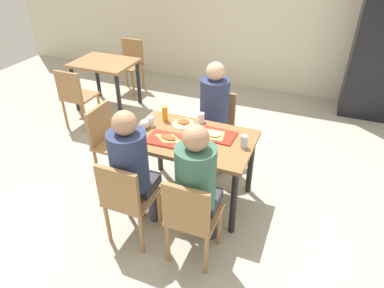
% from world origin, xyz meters
% --- Properties ---
extents(ground_plane, '(10.00, 10.00, 0.02)m').
position_xyz_m(ground_plane, '(0.00, 0.00, -0.01)').
color(ground_plane, '#B2AD9E').
extents(back_wall, '(10.00, 0.10, 2.80)m').
position_xyz_m(back_wall, '(0.00, 3.20, 1.40)').
color(back_wall, beige).
rests_on(back_wall, ground_plane).
extents(main_table, '(1.18, 0.76, 0.74)m').
position_xyz_m(main_table, '(0.00, 0.00, 0.64)').
color(main_table, olive).
rests_on(main_table, ground_plane).
extents(chair_near_left, '(0.40, 0.40, 0.86)m').
position_xyz_m(chair_near_left, '(-0.30, -0.76, 0.51)').
color(chair_near_left, '#9E7247').
rests_on(chair_near_left, ground_plane).
extents(chair_near_right, '(0.40, 0.40, 0.86)m').
position_xyz_m(chair_near_right, '(0.30, -0.76, 0.51)').
color(chair_near_right, '#9E7247').
rests_on(chair_near_right, ground_plane).
extents(chair_far_side, '(0.40, 0.40, 0.86)m').
position_xyz_m(chair_far_side, '(0.00, 0.76, 0.51)').
color(chair_far_side, '#9E7247').
rests_on(chair_far_side, ground_plane).
extents(chair_left_end, '(0.40, 0.40, 0.86)m').
position_xyz_m(chair_left_end, '(-0.97, 0.00, 0.51)').
color(chair_left_end, '#9E7247').
rests_on(chair_left_end, ground_plane).
extents(person_in_red, '(0.32, 0.42, 1.27)m').
position_xyz_m(person_in_red, '(-0.30, -0.62, 0.75)').
color(person_in_red, '#383842').
rests_on(person_in_red, ground_plane).
extents(person_in_brown_jacket, '(0.32, 0.42, 1.27)m').
position_xyz_m(person_in_brown_jacket, '(0.30, -0.62, 0.75)').
color(person_in_brown_jacket, '#383842').
rests_on(person_in_brown_jacket, ground_plane).
extents(person_far_side, '(0.32, 0.42, 1.27)m').
position_xyz_m(person_far_side, '(-0.00, 0.62, 0.75)').
color(person_far_side, '#383842').
rests_on(person_far_side, ground_plane).
extents(tray_red_near, '(0.37, 0.27, 0.02)m').
position_xyz_m(tray_red_near, '(-0.21, -0.13, 0.75)').
color(tray_red_near, red).
rests_on(tray_red_near, main_table).
extents(tray_red_far, '(0.37, 0.27, 0.02)m').
position_xyz_m(tray_red_far, '(0.21, 0.11, 0.75)').
color(tray_red_far, red).
rests_on(tray_red_far, main_table).
extents(paper_plate_center, '(0.22, 0.22, 0.01)m').
position_xyz_m(paper_plate_center, '(-0.18, 0.21, 0.74)').
color(paper_plate_center, white).
rests_on(paper_plate_center, main_table).
extents(paper_plate_near_edge, '(0.22, 0.22, 0.01)m').
position_xyz_m(paper_plate_near_edge, '(0.18, -0.21, 0.74)').
color(paper_plate_near_edge, white).
rests_on(paper_plate_near_edge, main_table).
extents(pizza_slice_a, '(0.24, 0.15, 0.02)m').
position_xyz_m(pizza_slice_a, '(-0.19, -0.12, 0.76)').
color(pizza_slice_a, tan).
rests_on(pizza_slice_a, tray_red_near).
extents(pizza_slice_b, '(0.26, 0.26, 0.02)m').
position_xyz_m(pizza_slice_b, '(0.19, 0.10, 0.76)').
color(pizza_slice_b, '#DBAD60').
rests_on(pizza_slice_b, tray_red_far).
extents(pizza_slice_c, '(0.19, 0.18, 0.02)m').
position_xyz_m(pizza_slice_c, '(-0.19, 0.23, 0.76)').
color(pizza_slice_c, tan).
rests_on(pizza_slice_c, paper_plate_center).
extents(pizza_slice_d, '(0.26, 0.27, 0.02)m').
position_xyz_m(pizza_slice_d, '(0.18, -0.19, 0.76)').
color(pizza_slice_d, '#C68C47').
rests_on(pizza_slice_d, paper_plate_near_edge).
extents(plastic_cup_a, '(0.07, 0.07, 0.10)m').
position_xyz_m(plastic_cup_a, '(-0.03, 0.32, 0.79)').
color(plastic_cup_a, white).
rests_on(plastic_cup_a, main_table).
extents(plastic_cup_b, '(0.07, 0.07, 0.10)m').
position_xyz_m(plastic_cup_b, '(0.03, -0.32, 0.79)').
color(plastic_cup_b, white).
rests_on(plastic_cup_b, main_table).
extents(plastic_cup_c, '(0.07, 0.07, 0.10)m').
position_xyz_m(plastic_cup_c, '(-0.47, 0.06, 0.79)').
color(plastic_cup_c, white).
rests_on(plastic_cup_c, main_table).
extents(soda_can, '(0.07, 0.07, 0.12)m').
position_xyz_m(soda_can, '(0.50, 0.02, 0.80)').
color(soda_can, '#B7BCC6').
rests_on(soda_can, main_table).
extents(condiment_bottle, '(0.06, 0.06, 0.16)m').
position_xyz_m(condiment_bottle, '(-0.38, 0.21, 0.82)').
color(condiment_bottle, orange).
rests_on(condiment_bottle, main_table).
extents(foil_bundle, '(0.10, 0.10, 0.10)m').
position_xyz_m(foil_bundle, '(-0.50, -0.02, 0.79)').
color(foil_bundle, silver).
rests_on(foil_bundle, main_table).
extents(drink_fridge, '(0.70, 0.60, 1.90)m').
position_xyz_m(drink_fridge, '(1.71, 2.85, 0.95)').
color(drink_fridge, black).
rests_on(drink_fridge, ground_plane).
extents(background_table, '(0.90, 0.70, 0.74)m').
position_xyz_m(background_table, '(-2.04, 1.53, 0.61)').
color(background_table, '#9E7247').
rests_on(background_table, ground_plane).
extents(background_chair_near, '(0.40, 0.40, 0.86)m').
position_xyz_m(background_chair_near, '(-2.04, 0.80, 0.51)').
color(background_chair_near, '#9E7247').
rests_on(background_chair_near, ground_plane).
extents(background_chair_far, '(0.40, 0.40, 0.86)m').
position_xyz_m(background_chair_far, '(-2.04, 2.27, 0.51)').
color(background_chair_far, '#9E7247').
rests_on(background_chair_far, ground_plane).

